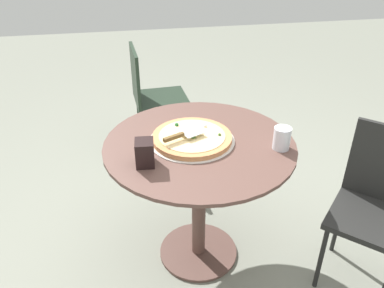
% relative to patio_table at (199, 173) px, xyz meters
% --- Properties ---
extents(ground_plane, '(10.00, 10.00, 0.00)m').
position_rel_patio_table_xyz_m(ground_plane, '(0.00, 0.00, -0.56)').
color(ground_plane, gray).
extents(patio_table, '(0.94, 0.94, 0.74)m').
position_rel_patio_table_xyz_m(patio_table, '(0.00, 0.00, 0.00)').
color(patio_table, brown).
rests_on(patio_table, ground).
extents(pizza_on_tray, '(0.42, 0.42, 0.05)m').
position_rel_patio_table_xyz_m(pizza_on_tray, '(-0.03, 0.03, 0.20)').
color(pizza_on_tray, silver).
rests_on(pizza_on_tray, patio_table).
extents(pizza_server, '(0.21, 0.13, 0.02)m').
position_rel_patio_table_xyz_m(pizza_server, '(-0.08, -0.00, 0.24)').
color(pizza_server, silver).
rests_on(pizza_server, pizza_on_tray).
extents(drinking_cup, '(0.08, 0.08, 0.11)m').
position_rel_patio_table_xyz_m(drinking_cup, '(0.37, -0.12, 0.24)').
color(drinking_cup, silver).
rests_on(drinking_cup, patio_table).
extents(napkin_dispenser, '(0.09, 0.10, 0.12)m').
position_rel_patio_table_xyz_m(napkin_dispenser, '(-0.27, -0.14, 0.24)').
color(napkin_dispenser, black).
rests_on(napkin_dispenser, patio_table).
extents(patio_chair_near, '(0.43, 0.43, 0.84)m').
position_rel_patio_table_xyz_m(patio_chair_near, '(-0.13, 1.24, -0.07)').
color(patio_chair_near, '#213123').
rests_on(patio_chair_near, ground).
extents(patio_chair_far, '(0.52, 0.52, 0.85)m').
position_rel_patio_table_xyz_m(patio_chair_far, '(0.83, -0.29, -0.07)').
color(patio_chair_far, black).
rests_on(patio_chair_far, ground).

